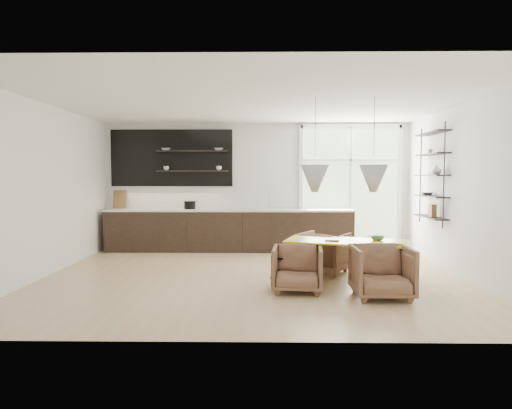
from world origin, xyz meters
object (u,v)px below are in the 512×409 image
Objects in this scene: armchair_front_right at (382,272)px; armchair_back_right at (387,257)px; dining_table at (347,243)px; armchair_back_left at (323,252)px; wire_stool at (282,267)px; armchair_front_left at (297,269)px.

armchair_back_right is at bearing 72.55° from armchair_front_right.
dining_table is 2.59× the size of armchair_back_left.
wire_stool is (-1.80, -0.73, -0.03)m from armchair_back_right.
armchair_back_right is at bearing 38.89° from armchair_front_left.
armchair_front_right reaches higher than armchair_back_right.
dining_table is 4.44× the size of wire_stool.
armchair_back_right is 1.95m from wire_stool.
armchair_back_left is 1.11× the size of armchair_back_right.
armchair_front_left is at bearing 97.02° from armchair_back_left.
dining_table is at bearing 9.31° from wire_stool.
armchair_back_right is 0.96× the size of armchair_front_left.
armchair_front_left is (-0.81, -0.49, -0.30)m from dining_table.
wire_stool is at bearing 153.64° from armchair_front_right.
armchair_front_left is at bearing 50.36° from armchair_back_right.
armchair_back_right is 1.54× the size of wire_stool.
armchair_front_left reaches higher than armchair_back_right.
armchair_front_left is at bearing -131.76° from dining_table.
armchair_front_right reaches higher than armchair_front_left.
dining_table is 2.77× the size of armchair_front_left.
armchair_back_right reaches higher than wire_stool.
dining_table is 2.53× the size of armchair_front_right.
dining_table reaches higher than wire_stool.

